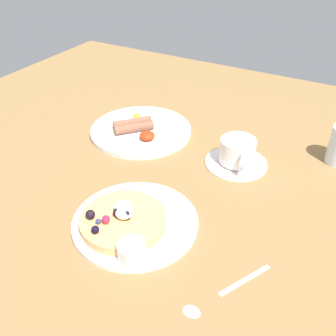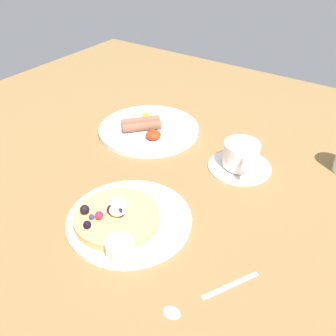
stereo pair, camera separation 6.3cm
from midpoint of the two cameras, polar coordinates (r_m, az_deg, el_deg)
ground_plane at (r=89.85cm, az=-4.69°, el=-1.05°), size 150.05×144.16×3.00cm
pancake_plate at (r=74.72cm, az=-7.29°, el=-8.08°), size 24.15×24.15×1.05cm
pancake_with_berries at (r=73.15cm, az=-9.26°, el=-7.64°), size 16.25×16.25×3.83cm
syrup_ramekin at (r=66.56cm, az=-8.17°, el=-12.27°), size 4.91×4.91×3.22cm
breakfast_plate at (r=103.34cm, az=-5.79°, el=5.53°), size 26.76×26.76×1.33cm
fried_breakfast at (r=102.48cm, az=-6.51°, el=6.28°), size 14.10×14.06×2.58cm
coffee_saucer at (r=91.22cm, az=8.17°, el=0.79°), size 14.61×14.61×0.90cm
coffee_cup at (r=89.25cm, az=8.36°, el=2.54°), size 8.25×10.44×5.68cm
teaspoon at (r=63.30cm, az=3.95°, el=-18.77°), size 9.42×15.55×0.60cm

